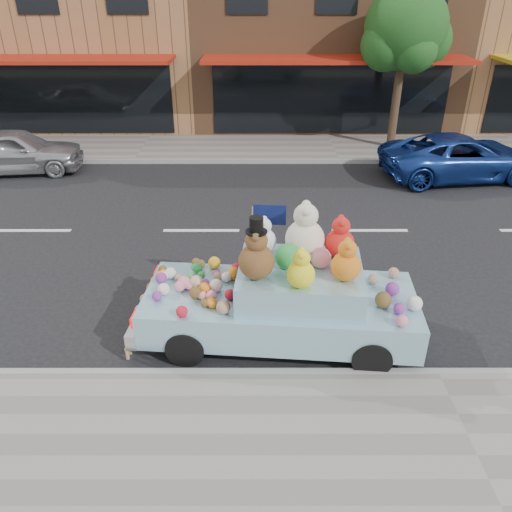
{
  "coord_description": "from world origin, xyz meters",
  "views": [
    {
      "loc": [
        -2.71,
        -10.65,
        5.2
      ],
      "look_at": [
        -2.7,
        -3.51,
        1.25
      ],
      "focal_mm": 35.0,
      "sensor_mm": 36.0,
      "label": 1
    }
  ],
  "objects_px": {
    "car_blue": "(460,157)",
    "street_tree": "(405,35)",
    "car_silver": "(15,151)",
    "art_car": "(282,296)"
  },
  "relations": [
    {
      "from": "car_blue",
      "to": "street_tree",
      "type": "bearing_deg",
      "value": 16.75
    },
    {
      "from": "car_silver",
      "to": "car_blue",
      "type": "relative_size",
      "value": 0.85
    },
    {
      "from": "street_tree",
      "to": "car_blue",
      "type": "xyz_separation_m",
      "value": [
        1.31,
        -2.9,
        -3.05
      ]
    },
    {
      "from": "car_silver",
      "to": "car_blue",
      "type": "bearing_deg",
      "value": -98.88
    },
    {
      "from": "car_blue",
      "to": "art_car",
      "type": "bearing_deg",
      "value": 136.12
    },
    {
      "from": "street_tree",
      "to": "art_car",
      "type": "relative_size",
      "value": 1.13
    },
    {
      "from": "car_blue",
      "to": "art_car",
      "type": "distance_m",
      "value": 9.51
    },
    {
      "from": "street_tree",
      "to": "art_car",
      "type": "bearing_deg",
      "value": -112.2
    },
    {
      "from": "car_silver",
      "to": "car_blue",
      "type": "distance_m",
      "value": 13.39
    },
    {
      "from": "car_blue",
      "to": "art_car",
      "type": "relative_size",
      "value": 1.0
    }
  ]
}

